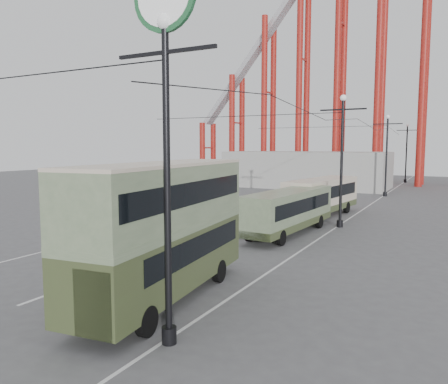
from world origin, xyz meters
The scene contains 12 objects.
ground centered at (0.00, 0.00, 0.00)m, with size 160.00×160.00×0.00m, color #515053.
road_markings centered at (-0.86, 19.70, 0.01)m, with size 12.52×120.00×0.01m.
lamp_post_near centered at (5.60, -3.00, 7.86)m, with size 3.20×0.44×10.80m.
lamp_post_mid centered at (5.60, 18.00, 4.68)m, with size 3.20×0.44×9.32m.
lamp_post_far centered at (5.60, 40.00, 4.68)m, with size 3.20×0.44×9.32m.
lamp_post_distant centered at (5.60, 62.00, 4.68)m, with size 3.20×0.44×9.32m.
roller_coaster centered at (-2.49, 56.89, 22.92)m, with size 52.95×5.00×55.48m.
fairground_shed centered at (-6.00, 47.00, 2.50)m, with size 22.00×10.00×5.00m, color #9F9E9A.
double_decker_bus centered at (3.32, -0.01, 2.89)m, with size 3.46×9.80×5.15m.
single_decker_green centered at (3.18, 13.94, 1.62)m, with size 3.01×10.28×2.87m.
single_decker_cream centered at (3.10, 22.24, 1.75)m, with size 3.72×10.19×3.10m.
pedestrian centered at (2.45, 11.07, 0.91)m, with size 0.67×0.44×1.82m, color #222327.
Camera 1 is at (12.78, -13.04, 5.74)m, focal length 35.00 mm.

